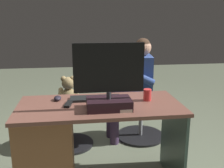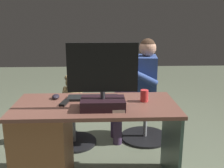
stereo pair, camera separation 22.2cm
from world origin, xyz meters
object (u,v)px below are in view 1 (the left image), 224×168
(computer_mouse, at_px, (58,98))
(visitor_chair, at_px, (141,116))
(person, at_px, (135,81))
(cup, at_px, (147,95))
(desk, at_px, (60,145))
(tv_remote, at_px, (69,104))
(keyboard, at_px, (96,98))
(teddy_bear, at_px, (69,91))
(monitor, at_px, (109,87))
(office_chair_teddy, at_px, (70,121))

(computer_mouse, distance_m, visitor_chair, 1.22)
(person, bearing_deg, cup, 84.56)
(computer_mouse, xyz_separation_m, cup, (-0.73, 0.10, 0.03))
(desk, distance_m, person, 1.19)
(tv_remote, bearing_deg, cup, -166.09)
(desk, distance_m, tv_remote, 0.35)
(keyboard, relative_size, person, 0.36)
(computer_mouse, bearing_deg, person, -139.57)
(cup, bearing_deg, teddy_bear, -47.26)
(visitor_chair, bearing_deg, monitor, 62.73)
(cup, height_order, tv_remote, cup)
(computer_mouse, height_order, office_chair_teddy, computer_mouse)
(keyboard, bearing_deg, visitor_chair, -128.80)
(keyboard, xyz_separation_m, visitor_chair, (-0.57, -0.71, -0.47))
(monitor, relative_size, person, 0.44)
(person, bearing_deg, monitor, 66.44)
(cup, relative_size, visitor_chair, 0.17)
(monitor, relative_size, teddy_bear, 1.66)
(tv_remote, bearing_deg, visitor_chair, -122.50)
(cup, bearing_deg, keyboard, -11.50)
(computer_mouse, xyz_separation_m, office_chair_teddy, (-0.07, -0.60, -0.45))
(keyboard, relative_size, computer_mouse, 4.38)
(desk, bearing_deg, office_chair_teddy, -94.83)
(desk, relative_size, teddy_bear, 4.15)
(desk, xyz_separation_m, computer_mouse, (0.01, -0.15, 0.35))
(cup, xyz_separation_m, tv_remote, (0.64, 0.03, -0.04))
(desk, distance_m, keyboard, 0.47)
(desk, distance_m, office_chair_teddy, 0.76)
(monitor, bearing_deg, visitor_chair, -117.27)
(tv_remote, bearing_deg, keyboard, -141.13)
(tv_remote, distance_m, visitor_chair, 1.24)
(monitor, distance_m, tv_remote, 0.36)
(tv_remote, relative_size, visitor_chair, 0.27)
(visitor_chair, bearing_deg, computer_mouse, 38.16)
(desk, bearing_deg, cup, -176.49)
(office_chair_teddy, bearing_deg, cup, 133.17)
(tv_remote, bearing_deg, office_chair_teddy, -77.11)
(keyboard, distance_m, teddy_bear, 0.68)
(cup, xyz_separation_m, person, (-0.08, -0.79, -0.08))
(cup, relative_size, teddy_bear, 0.31)
(tv_remote, relative_size, teddy_bear, 0.48)
(keyboard, relative_size, visitor_chair, 0.75)
(office_chair_teddy, xyz_separation_m, teddy_bear, (0.00, -0.01, 0.33))
(computer_mouse, distance_m, teddy_bear, 0.63)
(computer_mouse, distance_m, office_chair_teddy, 0.75)
(cup, bearing_deg, visitor_chair, -100.99)
(computer_mouse, bearing_deg, visitor_chair, -141.84)
(desk, bearing_deg, monitor, 163.85)
(desk, relative_size, office_chair_teddy, 2.57)
(desk, bearing_deg, teddy_bear, -94.76)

